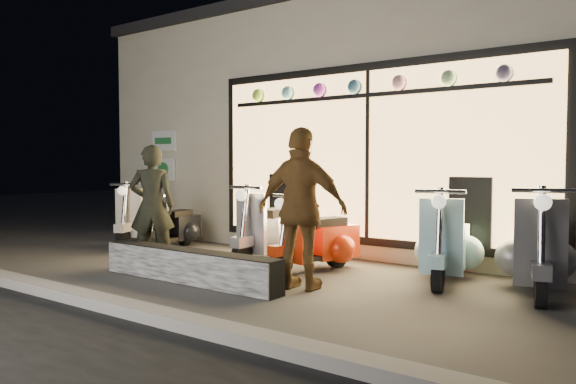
% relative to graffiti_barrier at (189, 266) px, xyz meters
% --- Properties ---
extents(ground, '(40.00, 40.00, 0.00)m').
position_rel_graffiti_barrier_xyz_m(ground, '(0.21, 0.65, -0.20)').
color(ground, '#383533').
rests_on(ground, ground).
extents(kerb, '(40.00, 0.25, 0.12)m').
position_rel_graffiti_barrier_xyz_m(kerb, '(0.21, -1.35, -0.14)').
color(kerb, slate).
rests_on(kerb, ground).
extents(shop_building, '(10.20, 6.23, 4.20)m').
position_rel_graffiti_barrier_xyz_m(shop_building, '(0.21, 5.63, 1.90)').
color(shop_building, beige).
rests_on(shop_building, ground).
extents(graffiti_barrier, '(2.66, 0.28, 0.40)m').
position_rel_graffiti_barrier_xyz_m(graffiti_barrier, '(0.00, 0.00, 0.00)').
color(graffiti_barrier, black).
rests_on(graffiti_barrier, ground).
extents(scooter_silver, '(0.53, 1.49, 1.07)m').
position_rel_graffiti_barrier_xyz_m(scooter_silver, '(-0.18, 1.89, 0.23)').
color(scooter_silver, black).
rests_on(scooter_silver, ground).
extents(scooter_red, '(0.69, 1.38, 0.99)m').
position_rel_graffiti_barrier_xyz_m(scooter_red, '(0.84, 1.65, 0.20)').
color(scooter_red, black).
rests_on(scooter_red, ground).
extents(scooter_black, '(0.52, 1.25, 0.89)m').
position_rel_graffiti_barrier_xyz_m(scooter_black, '(-2.22, 1.84, 0.16)').
color(scooter_black, black).
rests_on(scooter_black, ground).
extents(scooter_cream, '(0.85, 1.43, 1.04)m').
position_rel_graffiti_barrier_xyz_m(scooter_cream, '(-3.19, 1.94, 0.22)').
color(scooter_cream, black).
rests_on(scooter_cream, ground).
extents(scooter_blue, '(0.72, 1.53, 1.09)m').
position_rel_graffiti_barrier_xyz_m(scooter_blue, '(2.41, 2.02, 0.24)').
color(scooter_blue, black).
rests_on(scooter_blue, ground).
extents(scooter_grey, '(0.78, 1.59, 1.13)m').
position_rel_graffiti_barrier_xyz_m(scooter_grey, '(3.44, 2.01, 0.25)').
color(scooter_grey, black).
rests_on(scooter_grey, ground).
extents(man, '(0.73, 0.70, 1.68)m').
position_rel_graffiti_barrier_xyz_m(man, '(-1.19, 0.45, 0.64)').
color(man, black).
rests_on(man, ground).
extents(woman, '(1.13, 0.61, 1.83)m').
position_rel_graffiti_barrier_xyz_m(woman, '(1.29, 0.50, 0.72)').
color(woman, brown).
rests_on(woman, ground).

